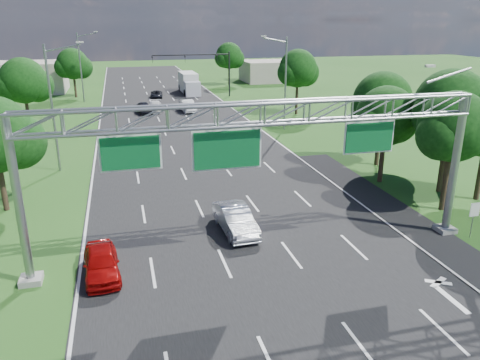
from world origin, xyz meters
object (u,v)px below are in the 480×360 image
object	(u,v)px
sign_gantry	(264,126)
red_coupe	(101,263)
traffic_signal	(207,64)
silver_sedan	(235,219)
box_truck	(189,83)
regulatory_sign	(474,213)

from	to	relation	value
sign_gantry	red_coupe	size ratio (longest dim) A/B	5.79
traffic_signal	silver_sedan	xyz separation A→B (m)	(-7.83, -49.95, -4.40)
red_coupe	box_truck	bearing A→B (deg)	73.12
sign_gantry	traffic_signal	world-z (taller)	sign_gantry
sign_gantry	red_coupe	bearing A→B (deg)	-178.71
sign_gantry	box_truck	bearing A→B (deg)	85.19
silver_sedan	regulatory_sign	bearing A→B (deg)	-21.46
box_truck	regulatory_sign	bearing A→B (deg)	-84.09
traffic_signal	sign_gantry	bearing A→B (deg)	-97.68
traffic_signal	box_truck	distance (m)	6.64
sign_gantry	red_coupe	distance (m)	10.20
traffic_signal	box_truck	bearing A→B (deg)	113.86
sign_gantry	regulatory_sign	distance (m)	13.25
regulatory_sign	sign_gantry	bearing A→B (deg)	175.17
red_coupe	box_truck	world-z (taller)	box_truck
regulatory_sign	box_truck	size ratio (longest dim) A/B	0.24
red_coupe	regulatory_sign	bearing A→B (deg)	-6.70
regulatory_sign	traffic_signal	size ratio (longest dim) A/B	0.17
regulatory_sign	silver_sedan	xyz separation A→B (m)	(-12.75, 4.08, -0.75)
sign_gantry	regulatory_sign	size ratio (longest dim) A/B	11.19
sign_gantry	box_truck	world-z (taller)	sign_gantry
regulatory_sign	box_truck	world-z (taller)	box_truck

